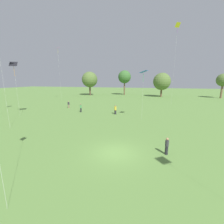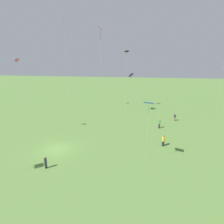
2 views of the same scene
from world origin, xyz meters
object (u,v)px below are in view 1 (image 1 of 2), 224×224
object	(u,v)px
kite_4	(144,73)
kite_7	(58,50)
person_0	(69,105)
kite_8	(178,28)
person_4	(115,110)
person_2	(167,146)
person_1	(81,108)
kite_3	(13,65)

from	to	relation	value
kite_4	kite_7	distance (m)	34.45
person_0	kite_4	distance (m)	20.31
person_0	kite_8	size ratio (longest dim) A/B	0.08
person_4	kite_4	xyz separation A→B (m)	(5.32, -2.75, 6.91)
kite_4	kite_8	xyz separation A→B (m)	(6.75, 18.34, 11.46)
person_2	kite_4	xyz separation A→B (m)	(-3.07, 11.96, 6.98)
person_1	kite_3	xyz separation A→B (m)	(-9.36, -6.31, 8.27)
kite_3	kite_4	bearing A→B (deg)	21.76
person_1	kite_7	distance (m)	26.40
kite_3	kite_7	size ratio (longest dim) A/B	0.59
person_4	kite_3	bearing A→B (deg)	44.93
kite_4	kite_7	size ratio (longest dim) A/B	0.49
person_1	kite_7	bearing A→B (deg)	141.61
kite_7	person_4	bearing A→B (deg)	40.17
person_0	person_1	distance (m)	6.30
person_2	person_4	distance (m)	16.93
person_0	person_2	distance (m)	27.96
person_1	kite_3	bearing A→B (deg)	-138.22
person_0	kite_3	size ratio (longest dim) A/B	0.17
kite_8	person_2	bearing A→B (deg)	98.96
kite_7	kite_8	distance (m)	34.83
person_1	person_2	xyz separation A→B (m)	(15.89, -14.77, -0.09)
kite_3	person_4	bearing A→B (deg)	33.14
person_0	person_4	distance (m)	13.15
kite_8	kite_4	bearing A→B (deg)	85.68
kite_3	kite_4	xyz separation A→B (m)	(22.18, 3.49, -1.38)
person_2	kite_8	world-z (taller)	kite_8
person_4	kite_4	distance (m)	9.14
person_4	kite_8	world-z (taller)	kite_8
person_1	kite_4	xyz separation A→B (m)	(12.82, -2.81, 6.89)
person_0	person_1	xyz separation A→B (m)	(5.10, -3.70, 0.11)
kite_7	kite_8	size ratio (longest dim) A/B	0.82
person_2	kite_3	xyz separation A→B (m)	(-25.25, 8.46, 8.36)
person_1	person_4	distance (m)	7.51
person_0	kite_4	world-z (taller)	kite_4
person_0	person_1	world-z (taller)	person_1
kite_3	person_2	bearing A→B (deg)	-5.72
person_4	kite_8	bearing A→B (deg)	-103.15
person_0	kite_8	distance (m)	33.00
kite_4	kite_7	world-z (taller)	kite_7
kite_7	kite_8	bearing A→B (deg)	74.78
person_2	kite_3	size ratio (longest dim) A/B	0.16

